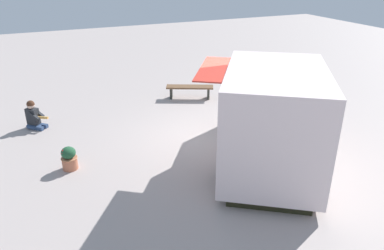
{
  "coord_description": "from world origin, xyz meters",
  "views": [
    {
      "loc": [
        8.36,
        -4.09,
        4.67
      ],
      "look_at": [
        0.73,
        -0.76,
        0.9
      ],
      "focal_mm": 34.26,
      "sensor_mm": 36.0,
      "label": 1
    }
  ],
  "objects_px": {
    "food_truck": "(272,116)",
    "person_customer": "(34,117)",
    "plaza_bench": "(190,89)",
    "planter_flowering_far": "(69,158)"
  },
  "relations": [
    {
      "from": "food_truck",
      "to": "plaza_bench",
      "type": "xyz_separation_m",
      "value": [
        -4.98,
        -0.03,
        -0.86
      ]
    },
    {
      "from": "food_truck",
      "to": "person_customer",
      "type": "relative_size",
      "value": 5.84
    },
    {
      "from": "planter_flowering_far",
      "to": "plaza_bench",
      "type": "bearing_deg",
      "value": 126.44
    },
    {
      "from": "person_customer",
      "to": "planter_flowering_far",
      "type": "height_order",
      "value": "person_customer"
    },
    {
      "from": "person_customer",
      "to": "planter_flowering_far",
      "type": "relative_size",
      "value": 1.49
    },
    {
      "from": "plaza_bench",
      "to": "food_truck",
      "type": "bearing_deg",
      "value": 0.37
    },
    {
      "from": "food_truck",
      "to": "plaza_bench",
      "type": "height_order",
      "value": "food_truck"
    },
    {
      "from": "person_customer",
      "to": "plaza_bench",
      "type": "xyz_separation_m",
      "value": [
        -0.53,
        5.32,
        0.0
      ]
    },
    {
      "from": "planter_flowering_far",
      "to": "food_truck",
      "type": "bearing_deg",
      "value": 71.62
    },
    {
      "from": "food_truck",
      "to": "person_customer",
      "type": "bearing_deg",
      "value": -129.73
    }
  ]
}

